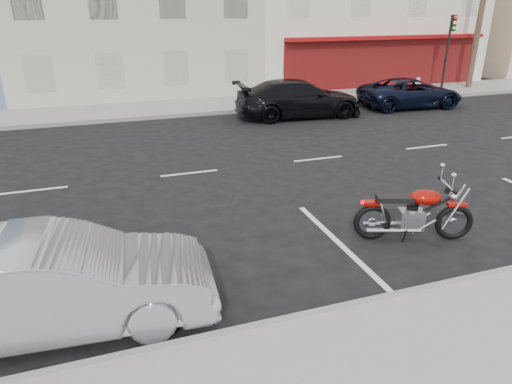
{
  "coord_description": "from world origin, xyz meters",
  "views": [
    {
      "loc": [
        -4.14,
        -12.0,
        4.34
      ],
      "look_at": [
        -1.32,
        -3.78,
        0.8
      ],
      "focal_mm": 32.0,
      "sensor_mm": 36.0,
      "label": 1
    }
  ],
  "objects_px": {
    "traffic_light": "(449,43)",
    "suv_far": "(410,93)",
    "fire_hydrant": "(418,84)",
    "sedan_silver": "(57,284)",
    "car_far": "(299,98)",
    "motorcycle": "(457,215)"
  },
  "relations": [
    {
      "from": "motorcycle",
      "to": "traffic_light",
      "type": "bearing_deg",
      "value": 70.43
    },
    {
      "from": "sedan_silver",
      "to": "suv_far",
      "type": "relative_size",
      "value": 0.93
    },
    {
      "from": "traffic_light",
      "to": "fire_hydrant",
      "type": "distance_m",
      "value": 2.53
    },
    {
      "from": "traffic_light",
      "to": "suv_far",
      "type": "xyz_separation_m",
      "value": [
        -4.08,
        -2.69,
        -1.9
      ]
    },
    {
      "from": "traffic_light",
      "to": "car_far",
      "type": "xyz_separation_m",
      "value": [
        -9.75,
        -2.84,
        -1.78
      ]
    },
    {
      "from": "fire_hydrant",
      "to": "sedan_silver",
      "type": "relative_size",
      "value": 0.16
    },
    {
      "from": "traffic_light",
      "to": "sedan_silver",
      "type": "xyz_separation_m",
      "value": [
        -18.52,
        -14.26,
        -1.83
      ]
    },
    {
      "from": "traffic_light",
      "to": "fire_hydrant",
      "type": "height_order",
      "value": "traffic_light"
    },
    {
      "from": "fire_hydrant",
      "to": "sedan_silver",
      "type": "height_order",
      "value": "sedan_silver"
    },
    {
      "from": "motorcycle",
      "to": "suv_far",
      "type": "xyz_separation_m",
      "value": [
        7.17,
        11.23,
        0.12
      ]
    },
    {
      "from": "traffic_light",
      "to": "suv_far",
      "type": "height_order",
      "value": "traffic_light"
    },
    {
      "from": "sedan_silver",
      "to": "car_far",
      "type": "relative_size",
      "value": 0.83
    },
    {
      "from": "sedan_silver",
      "to": "traffic_light",
      "type": "bearing_deg",
      "value": -47.77
    },
    {
      "from": "fire_hydrant",
      "to": "car_far",
      "type": "height_order",
      "value": "car_far"
    },
    {
      "from": "suv_far",
      "to": "motorcycle",
      "type": "bearing_deg",
      "value": 151.39
    },
    {
      "from": "traffic_light",
      "to": "suv_far",
      "type": "bearing_deg",
      "value": -146.62
    },
    {
      "from": "traffic_light",
      "to": "suv_far",
      "type": "distance_m",
      "value": 5.25
    },
    {
      "from": "car_far",
      "to": "suv_far",
      "type": "bearing_deg",
      "value": -84.99
    },
    {
      "from": "sedan_silver",
      "to": "suv_far",
      "type": "distance_m",
      "value": 18.5
    },
    {
      "from": "traffic_light",
      "to": "motorcycle",
      "type": "bearing_deg",
      "value": -128.96
    },
    {
      "from": "sedan_silver",
      "to": "suv_far",
      "type": "xyz_separation_m",
      "value": [
        14.43,
        11.57,
        -0.07
      ]
    },
    {
      "from": "traffic_light",
      "to": "car_far",
      "type": "height_order",
      "value": "traffic_light"
    }
  ]
}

